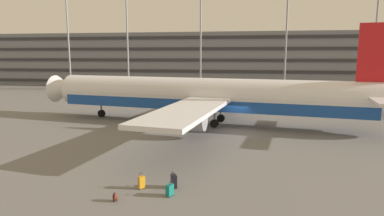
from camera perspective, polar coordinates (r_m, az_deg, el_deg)
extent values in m
plane|color=slate|center=(33.72, 7.47, -4.03)|extent=(600.00, 600.00, 0.00)
cube|color=slate|center=(84.05, 8.62, 8.27)|extent=(136.56, 15.38, 12.88)
cube|color=#2D2D33|center=(76.52, 8.47, 4.33)|extent=(135.19, 0.24, 0.70)
cube|color=#2D2D33|center=(76.35, 8.52, 6.26)|extent=(135.19, 0.24, 0.70)
cube|color=#2D2D33|center=(76.27, 8.56, 8.19)|extent=(135.19, 0.24, 0.70)
cube|color=#2D2D33|center=(76.27, 8.61, 10.12)|extent=(135.19, 0.24, 0.70)
cube|color=#2D2D33|center=(76.35, 8.66, 12.06)|extent=(135.19, 0.24, 0.70)
cylinder|color=silver|center=(36.51, 2.38, 2.37)|extent=(35.57, 9.05, 3.64)
cube|color=#19479E|center=(36.64, 2.37, 0.81)|extent=(34.16, 8.76, 1.16)
cone|color=silver|center=(45.24, -21.14, 3.08)|extent=(3.41, 3.86, 3.46)
cube|color=red|center=(35.69, 30.26, 8.30)|extent=(4.37, 1.03, 5.46)
cube|color=silver|center=(32.47, 30.26, 1.07)|extent=(2.62, 5.67, 0.20)
cube|color=silver|center=(39.20, 28.16, 2.43)|extent=(2.62, 5.67, 0.20)
cube|color=silver|center=(27.49, -0.80, -0.47)|extent=(6.64, 15.38, 0.36)
cube|color=silver|center=(45.27, 6.76, 3.30)|extent=(6.64, 15.38, 0.36)
cylinder|color=#9E9EA3|center=(30.38, -0.07, -2.03)|extent=(2.88, 2.38, 2.00)
cylinder|color=#9E9EA3|center=(42.92, 5.38, 1.25)|extent=(2.88, 2.38, 2.00)
cylinder|color=black|center=(42.54, -15.40, -0.90)|extent=(0.94, 0.48, 0.90)
cylinder|color=slate|center=(42.41, -15.44, 0.10)|extent=(0.20, 0.20, 1.51)
cylinder|color=black|center=(35.14, 3.90, -2.68)|extent=(0.94, 0.48, 0.90)
cylinder|color=slate|center=(34.99, 3.92, -1.47)|extent=(0.20, 0.20, 1.51)
cylinder|color=black|center=(38.09, 5.04, -1.76)|extent=(0.94, 0.48, 0.90)
cylinder|color=slate|center=(37.96, 5.05, -0.64)|extent=(0.20, 0.20, 1.51)
cylinder|color=gray|center=(79.86, -20.67, 11.92)|extent=(0.36, 0.36, 24.48)
cylinder|color=gray|center=(74.10, -11.14, 12.42)|extent=(0.36, 0.36, 24.07)
cylinder|color=gray|center=(70.22, 1.51, 12.08)|extent=(0.36, 0.36, 22.37)
cylinder|color=gray|center=(70.16, 16.07, 13.06)|extent=(0.36, 0.36, 25.61)
cylinder|color=gray|center=(73.86, 29.18, 11.00)|extent=(0.36, 0.36, 22.88)
cube|color=orange|center=(19.73, -8.73, -12.56)|extent=(0.41, 0.42, 0.70)
cylinder|color=#333338|center=(19.67, -8.60, -11.26)|extent=(0.02, 0.02, 0.17)
cylinder|color=#333338|center=(19.58, -9.12, -11.37)|extent=(0.02, 0.02, 0.17)
cube|color=black|center=(19.60, -8.87, -11.08)|extent=(0.15, 0.16, 0.02)
cylinder|color=black|center=(19.87, -8.19, -13.57)|extent=(0.05, 0.05, 0.05)
cylinder|color=black|center=(19.73, -8.95, -13.75)|extent=(0.05, 0.05, 0.05)
cylinder|color=black|center=(20.01, -8.46, -13.40)|extent=(0.05, 0.05, 0.05)
cylinder|color=black|center=(19.88, -9.21, -13.58)|extent=(0.05, 0.05, 0.05)
cube|color=#147266|center=(18.63, -3.87, -13.96)|extent=(0.41, 0.51, 0.62)
cylinder|color=#333338|center=(18.34, -3.92, -12.93)|extent=(0.02, 0.02, 0.21)
cylinder|color=#333338|center=(18.52, -3.46, -12.71)|extent=(0.02, 0.02, 0.21)
cube|color=black|center=(18.39, -3.69, -12.51)|extent=(0.12, 0.23, 0.02)
cylinder|color=black|center=(18.70, -4.45, -15.00)|extent=(0.05, 0.04, 0.05)
cylinder|color=black|center=(18.95, -3.77, -14.65)|extent=(0.05, 0.04, 0.05)
cylinder|color=black|center=(18.58, -3.94, -15.16)|extent=(0.05, 0.04, 0.05)
cylinder|color=black|center=(18.84, -3.27, -14.80)|extent=(0.05, 0.04, 0.05)
cube|color=black|center=(19.65, -3.17, -12.49)|extent=(0.46, 0.54, 0.75)
cylinder|color=#333338|center=(19.58, -3.52, -11.13)|extent=(0.02, 0.02, 0.18)
cylinder|color=#333338|center=(19.34, -3.29, -11.39)|extent=(0.02, 0.02, 0.18)
cube|color=black|center=(19.43, -3.41, -11.02)|extent=(0.15, 0.24, 0.02)
cylinder|color=black|center=(19.99, -3.04, -13.33)|extent=(0.05, 0.04, 0.05)
cylinder|color=black|center=(19.66, -2.69, -13.73)|extent=(0.05, 0.04, 0.05)
cylinder|color=black|center=(19.94, -3.62, -13.40)|extent=(0.05, 0.04, 0.05)
cylinder|color=black|center=(19.60, -3.28, -13.81)|extent=(0.05, 0.04, 0.05)
ellipsoid|color=#592619|center=(18.49, -13.15, -14.80)|extent=(0.28, 0.40, 0.47)
ellipsoid|color=#592619|center=(18.50, -12.84, -15.02)|extent=(0.14, 0.27, 0.21)
torus|color=black|center=(18.40, -13.28, -14.11)|extent=(0.03, 0.08, 0.08)
cube|color=black|center=(18.60, -13.39, -14.67)|extent=(0.03, 0.04, 0.40)
cube|color=black|center=(18.42, -13.52, -14.92)|extent=(0.03, 0.04, 0.40)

